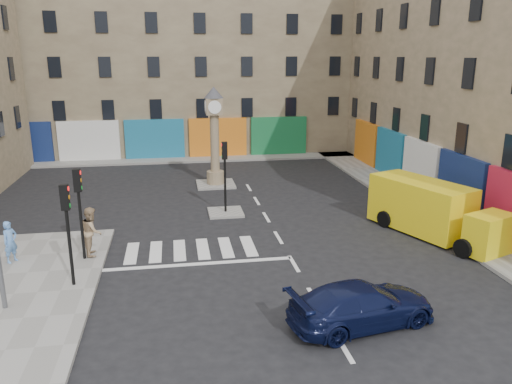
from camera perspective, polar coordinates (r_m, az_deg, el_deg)
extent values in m
plane|color=black|center=(19.37, 5.05, -9.35)|extent=(120.00, 120.00, 0.00)
cube|color=gray|center=(31.13, 16.07, -0.12)|extent=(2.60, 30.00, 0.15)
cube|color=gray|center=(40.02, -8.52, 3.70)|extent=(32.00, 2.40, 0.15)
cube|color=gray|center=(26.38, -3.49, -2.34)|extent=(1.80, 1.80, 0.12)
cube|color=gray|center=(32.13, -4.63, 0.89)|extent=(2.40, 2.40, 0.12)
cube|color=tan|center=(33.33, 27.25, 13.62)|extent=(10.00, 30.00, 16.00)
cube|color=gray|center=(45.00, -9.13, 15.77)|extent=(32.00, 10.00, 17.00)
cylinder|color=black|center=(18.78, -20.48, -6.00)|extent=(0.12, 0.12, 2.80)
cube|color=black|center=(18.22, -21.02, -0.57)|extent=(0.28, 0.22, 0.90)
cylinder|color=black|center=(21.00, -19.31, -3.64)|extent=(0.12, 0.12, 2.80)
cube|color=black|center=(20.50, -19.77, 1.25)|extent=(0.28, 0.22, 0.90)
cylinder|color=black|center=(25.98, -3.55, 0.73)|extent=(0.12, 0.12, 2.80)
cube|color=black|center=(25.57, -3.62, 4.74)|extent=(0.28, 0.22, 0.90)
cylinder|color=tan|center=(32.01, -4.65, 1.69)|extent=(1.10, 1.10, 0.80)
cylinder|color=tan|center=(31.57, -4.74, 5.57)|extent=(0.56, 0.56, 3.60)
cube|color=tan|center=(31.25, -4.83, 9.73)|extent=(1.00, 1.00, 1.00)
cylinder|color=white|center=(30.74, -4.75, 9.64)|extent=(0.80, 0.06, 0.80)
cone|color=#333338|center=(31.18, -4.87, 11.28)|extent=(1.20, 1.20, 0.70)
imported|color=black|center=(16.05, 12.02, -12.47)|extent=(4.98, 2.81, 1.36)
cube|color=yellow|center=(24.69, 18.26, -1.44)|extent=(3.65, 5.25, 2.32)
cube|color=yellow|center=(22.72, 25.08, -4.40)|extent=(2.23, 1.83, 1.72)
cube|color=black|center=(22.57, 25.30, -3.47)|extent=(1.93, 1.47, 0.71)
cylinder|color=black|center=(22.32, 22.58, -5.98)|extent=(0.53, 0.84, 0.81)
cylinder|color=black|center=(23.91, 25.51, -4.92)|extent=(0.53, 0.84, 0.81)
cylinder|color=black|center=(25.00, 14.49, -3.00)|extent=(0.53, 0.84, 0.81)
cylinder|color=black|center=(26.43, 17.59, -2.24)|extent=(0.53, 0.84, 0.81)
imported|color=#5B8DD0|center=(21.96, -26.28, -5.12)|extent=(0.68, 0.73, 1.69)
imported|color=tan|center=(21.46, -18.25, -4.27)|extent=(0.87, 1.06, 2.01)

